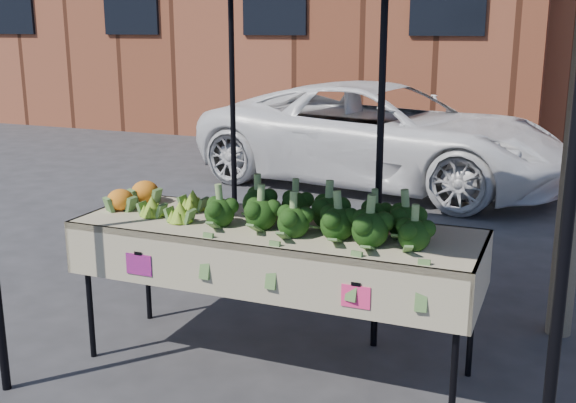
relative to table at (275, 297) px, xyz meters
name	(u,v)px	position (x,y,z in m)	size (l,w,h in m)	color
ground	(271,373)	(0.01, -0.10, -0.45)	(90.00, 90.00, 0.00)	#2B2B2D
table	(275,297)	(0.00, 0.00, 0.00)	(2.41, 0.83, 0.90)	tan
canopy	(330,134)	(0.13, 0.59, 0.92)	(3.16, 3.16, 2.74)	black
broccoli_heap	(321,210)	(0.28, 0.03, 0.57)	(1.35, 0.55, 0.24)	black
romanesco_cluster	(175,200)	(-0.66, -0.01, 0.54)	(0.41, 0.45, 0.18)	#ADBF36
cauliflower_pair	(133,194)	(-1.03, 0.07, 0.53)	(0.21, 0.41, 0.17)	orange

